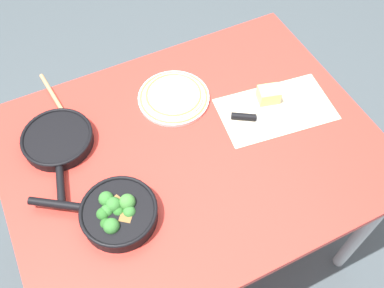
% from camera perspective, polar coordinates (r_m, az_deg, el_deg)
% --- Properties ---
extents(ground_plane, '(14.00, 14.00, 0.00)m').
position_cam_1_polar(ground_plane, '(2.05, 0.00, -12.12)').
color(ground_plane, '#424C51').
extents(dining_table_red, '(1.20, 0.92, 0.74)m').
position_cam_1_polar(dining_table_red, '(1.46, 0.00, -2.22)').
color(dining_table_red, red).
rests_on(dining_table_red, ground_plane).
extents(skillet_broccoli, '(0.34, 0.27, 0.08)m').
position_cam_1_polar(skillet_broccoli, '(1.26, -10.01, -9.00)').
color(skillet_broccoli, black).
rests_on(skillet_broccoli, dining_table_red).
extents(skillet_eggs, '(0.23, 0.36, 0.04)m').
position_cam_1_polar(skillet_eggs, '(1.45, -17.47, 0.50)').
color(skillet_eggs, black).
rests_on(skillet_eggs, dining_table_red).
extents(wooden_spoon, '(0.07, 0.34, 0.02)m').
position_cam_1_polar(wooden_spoon, '(1.54, -16.74, 4.01)').
color(wooden_spoon, tan).
rests_on(wooden_spoon, dining_table_red).
extents(parchment_sheet, '(0.42, 0.27, 0.00)m').
position_cam_1_polar(parchment_sheet, '(1.52, 11.10, 4.59)').
color(parchment_sheet, beige).
rests_on(parchment_sheet, dining_table_red).
extents(grater_knife, '(0.22, 0.15, 0.02)m').
position_cam_1_polar(grater_knife, '(1.47, 8.54, 3.42)').
color(grater_knife, silver).
rests_on(grater_knife, dining_table_red).
extents(cheese_block, '(0.08, 0.08, 0.05)m').
position_cam_1_polar(cheese_block, '(1.52, 10.16, 6.48)').
color(cheese_block, '#EFD67A').
rests_on(cheese_block, dining_table_red).
extents(dinner_plate_stack, '(0.25, 0.25, 0.03)m').
position_cam_1_polar(dinner_plate_stack, '(1.51, -2.46, 6.36)').
color(dinner_plate_stack, white).
rests_on(dinner_plate_stack, dining_table_red).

